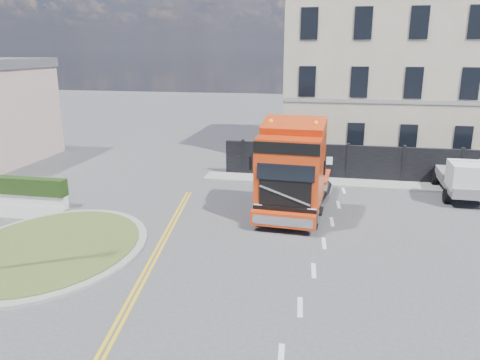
# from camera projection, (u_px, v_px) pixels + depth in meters

# --- Properties ---
(ground) EXTENTS (120.00, 120.00, 0.00)m
(ground) POSITION_uv_depth(u_px,v_px,m) (250.00, 234.00, 18.87)
(ground) COLOR #424244
(ground) RESTS_ON ground
(traffic_island) EXTENTS (6.80, 6.80, 0.17)m
(traffic_island) POSITION_uv_depth(u_px,v_px,m) (50.00, 248.00, 17.31)
(traffic_island) COLOR gray
(traffic_island) RESTS_ON ground
(hoarding_fence) EXTENTS (18.80, 0.25, 2.00)m
(hoarding_fence) POSITION_uv_depth(u_px,v_px,m) (394.00, 165.00, 25.88)
(hoarding_fence) COLOR black
(hoarding_fence) RESTS_ON ground
(georgian_building) EXTENTS (12.30, 10.30, 12.80)m
(georgian_building) POSITION_uv_depth(u_px,v_px,m) (379.00, 70.00, 31.77)
(georgian_building) COLOR beige
(georgian_building) RESTS_ON ground
(pavement_far) EXTENTS (20.00, 1.60, 0.12)m
(pavement_far) POSITION_uv_depth(u_px,v_px,m) (384.00, 185.00, 25.39)
(pavement_far) COLOR gray
(pavement_far) RESTS_ON ground
(truck) EXTENTS (3.08, 7.21, 4.23)m
(truck) POSITION_uv_depth(u_px,v_px,m) (293.00, 174.00, 20.58)
(truck) COLOR black
(truck) RESTS_ON ground
(flatbed_pickup) EXTENTS (2.17, 4.89, 2.02)m
(flatbed_pickup) POSITION_uv_depth(u_px,v_px,m) (467.00, 179.00, 22.70)
(flatbed_pickup) COLOR slate
(flatbed_pickup) RESTS_ON ground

